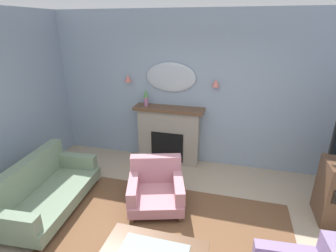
{
  "coord_description": "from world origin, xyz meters",
  "views": [
    {
      "loc": [
        0.66,
        -2.29,
        2.64
      ],
      "look_at": [
        -0.29,
        1.29,
        1.19
      ],
      "focal_mm": 27.85,
      "sensor_mm": 36.0,
      "label": 1
    }
  ],
  "objects_px": {
    "mantel_vase_right": "(146,97)",
    "wall_sconce_right": "(216,83)",
    "fireplace": "(169,136)",
    "wall_sconce_left": "(128,78)",
    "armchair_in_corner": "(156,187)",
    "floral_couch": "(43,190)",
    "wall_mirror": "(171,77)"
  },
  "relations": [
    {
      "from": "wall_mirror",
      "to": "floral_couch",
      "type": "distance_m",
      "value": 2.87
    },
    {
      "from": "mantel_vase_right",
      "to": "armchair_in_corner",
      "type": "bearing_deg",
      "value": -65.7
    },
    {
      "from": "wall_sconce_left",
      "to": "floral_couch",
      "type": "height_order",
      "value": "wall_sconce_left"
    },
    {
      "from": "wall_sconce_right",
      "to": "armchair_in_corner",
      "type": "height_order",
      "value": "wall_sconce_right"
    },
    {
      "from": "mantel_vase_right",
      "to": "wall_sconce_right",
      "type": "height_order",
      "value": "wall_sconce_right"
    },
    {
      "from": "wall_sconce_left",
      "to": "armchair_in_corner",
      "type": "xyz_separation_m",
      "value": [
        1.01,
        -1.46,
        -1.35
      ]
    },
    {
      "from": "wall_mirror",
      "to": "wall_sconce_right",
      "type": "relative_size",
      "value": 6.86
    },
    {
      "from": "wall_sconce_right",
      "to": "armchair_in_corner",
      "type": "relative_size",
      "value": 0.14
    },
    {
      "from": "wall_mirror",
      "to": "wall_sconce_left",
      "type": "xyz_separation_m",
      "value": [
        -0.85,
        -0.05,
        -0.05
      ]
    },
    {
      "from": "fireplace",
      "to": "mantel_vase_right",
      "type": "height_order",
      "value": "mantel_vase_right"
    },
    {
      "from": "mantel_vase_right",
      "to": "wall_sconce_right",
      "type": "bearing_deg",
      "value": 5.27
    },
    {
      "from": "mantel_vase_right",
      "to": "armchair_in_corner",
      "type": "relative_size",
      "value": 0.33
    },
    {
      "from": "wall_mirror",
      "to": "armchair_in_corner",
      "type": "bearing_deg",
      "value": -84.09
    },
    {
      "from": "mantel_vase_right",
      "to": "wall_sconce_left",
      "type": "distance_m",
      "value": 0.52
    },
    {
      "from": "wall_mirror",
      "to": "fireplace",
      "type": "bearing_deg",
      "value": -90.0
    },
    {
      "from": "mantel_vase_right",
      "to": "armchair_in_corner",
      "type": "xyz_separation_m",
      "value": [
        0.61,
        -1.34,
        -1.04
      ]
    },
    {
      "from": "wall_sconce_right",
      "to": "armchair_in_corner",
      "type": "bearing_deg",
      "value": -115.34
    },
    {
      "from": "wall_sconce_left",
      "to": "wall_sconce_right",
      "type": "xyz_separation_m",
      "value": [
        1.7,
        0.0,
        0.0
      ]
    },
    {
      "from": "floral_couch",
      "to": "armchair_in_corner",
      "type": "xyz_separation_m",
      "value": [
        1.62,
        0.54,
        -0.01
      ]
    },
    {
      "from": "wall_mirror",
      "to": "wall_sconce_right",
      "type": "height_order",
      "value": "wall_mirror"
    },
    {
      "from": "wall_sconce_right",
      "to": "armchair_in_corner",
      "type": "xyz_separation_m",
      "value": [
        -0.69,
        -1.46,
        -1.35
      ]
    },
    {
      "from": "wall_sconce_left",
      "to": "armchair_in_corner",
      "type": "bearing_deg",
      "value": -55.48
    },
    {
      "from": "wall_mirror",
      "to": "armchair_in_corner",
      "type": "height_order",
      "value": "wall_mirror"
    },
    {
      "from": "wall_sconce_right",
      "to": "armchair_in_corner",
      "type": "distance_m",
      "value": 2.11
    },
    {
      "from": "mantel_vase_right",
      "to": "floral_couch",
      "type": "xyz_separation_m",
      "value": [
        -1.01,
        -1.88,
        -1.03
      ]
    },
    {
      "from": "mantel_vase_right",
      "to": "wall_sconce_right",
      "type": "relative_size",
      "value": 2.43
    },
    {
      "from": "wall_sconce_left",
      "to": "armchair_in_corner",
      "type": "relative_size",
      "value": 0.14
    },
    {
      "from": "mantel_vase_right",
      "to": "wall_mirror",
      "type": "xyz_separation_m",
      "value": [
        0.45,
        0.17,
        0.36
      ]
    },
    {
      "from": "wall_sconce_left",
      "to": "wall_sconce_right",
      "type": "distance_m",
      "value": 1.7
    },
    {
      "from": "wall_sconce_left",
      "to": "floral_couch",
      "type": "xyz_separation_m",
      "value": [
        -0.61,
        -2.0,
        -1.34
      ]
    },
    {
      "from": "fireplace",
      "to": "wall_sconce_left",
      "type": "relative_size",
      "value": 9.71
    },
    {
      "from": "fireplace",
      "to": "wall_sconce_right",
      "type": "distance_m",
      "value": 1.38
    }
  ]
}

